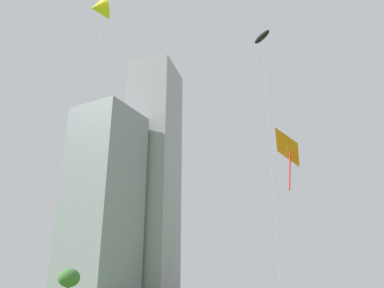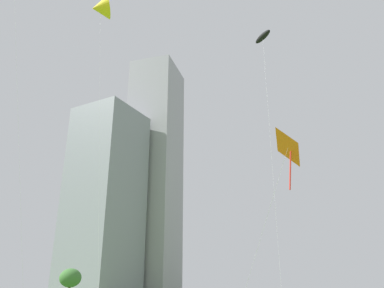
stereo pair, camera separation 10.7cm
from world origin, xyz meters
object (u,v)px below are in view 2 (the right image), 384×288
Objects in this scene: kite_flying_5 at (100,8)px; distant_highrise_1 at (154,173)px; kite_flying_3 at (288,150)px; distant_highrise_0 at (105,200)px; kite_flying_0 at (263,37)px; park_tree_0 at (70,278)px.

distant_highrise_1 reaches higher than kite_flying_5.
distant_highrise_0 is (-59.52, 87.70, 20.03)m from kite_flying_3.
kite_flying_5 reaches higher than kite_flying_0.
kite_flying_3 is 32.63m from kite_flying_5.
distant_highrise_0 is at bearing 124.16° from kite_flying_3.
distant_highrise_1 is at bearing 117.31° from kite_flying_0.
kite_flying_5 is at bearing -57.85° from park_tree_0.
kite_flying_5 is (-18.98, -4.86, 4.41)m from kite_flying_0.
kite_flying_0 is 106.59m from distant_highrise_1.
kite_flying_0 reaches higher than park_tree_0.
kite_flying_3 is (1.68, -13.53, -19.31)m from kite_flying_0.
park_tree_0 is at bearing -72.32° from distant_highrise_1.
park_tree_0 is 105.48m from distant_highrise_1.
distant_highrise_0 is (-38.87, 79.03, -3.69)m from kite_flying_5.
park_tree_0 is 0.05× the size of distant_highrise_1.
kite_flying_3 is 0.13× the size of distant_highrise_1.
kite_flying_0 is at bearing -38.43° from distant_highrise_0.
distant_highrise_1 is at bearing 106.62° from kite_flying_5.
kite_flying_0 is 23.63m from kite_flying_3.
kite_flying_5 is 31.71m from park_tree_0.
distant_highrise_0 is (-57.84, 74.17, 0.72)m from kite_flying_0.
distant_highrise_1 is at bearing 115.03° from kite_flying_3.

